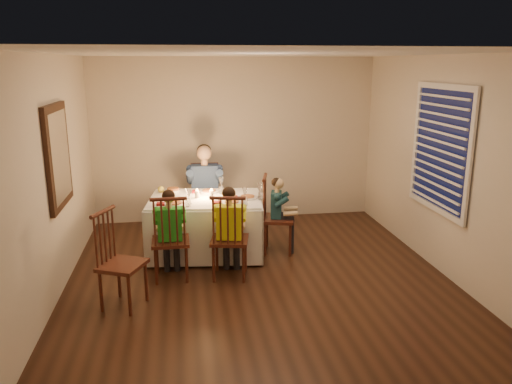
{
  "coord_description": "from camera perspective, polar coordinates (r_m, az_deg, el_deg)",
  "views": [
    {
      "loc": [
        -0.87,
        -5.42,
        2.5
      ],
      "look_at": [
        -0.02,
        0.15,
        1.04
      ],
      "focal_mm": 35.0,
      "sensor_mm": 36.0,
      "label": 1
    }
  ],
  "objects": [
    {
      "name": "ground",
      "position": [
        6.03,
        0.39,
        -9.97
      ],
      "size": [
        5.0,
        5.0,
        0.0
      ],
      "primitive_type": "plane",
      "color": "black",
      "rests_on": "ground"
    },
    {
      "name": "chair_end",
      "position": [
        6.89,
        2.52,
        -6.76
      ],
      "size": [
        0.5,
        0.52,
        1.06
      ],
      "primitive_type": null,
      "rotation": [
        0.0,
        0.0,
        1.34
      ],
      "color": "#3C1D10",
      "rests_on": "ground"
    },
    {
      "name": "chair_extra",
      "position": [
        5.61,
        -14.71,
        -12.46
      ],
      "size": [
        0.55,
        0.56,
        1.05
      ],
      "primitive_type": null,
      "rotation": [
        0.0,
        0.0,
        1.14
      ],
      "color": "#3C1D10",
      "rests_on": "ground"
    },
    {
      "name": "wall_left",
      "position": [
        5.72,
        -22.45,
        1.28
      ],
      "size": [
        0.02,
        5.0,
        2.6
      ],
      "primitive_type": "cube",
      "color": "beige",
      "rests_on": "ground"
    },
    {
      "name": "child_green",
      "position": [
        6.16,
        -9.54,
        -9.65
      ],
      "size": [
        0.37,
        0.34,
        1.1
      ],
      "primitive_type": null,
      "rotation": [
        0.0,
        0.0,
        3.15
      ],
      "color": "green",
      "rests_on": "ground"
    },
    {
      "name": "dining_table",
      "position": [
        6.68,
        -5.79,
        -2.52
      ],
      "size": [
        1.59,
        1.22,
        0.74
      ],
      "rotation": [
        0.0,
        0.0,
        -0.11
      ],
      "color": "silver",
      "rests_on": "ground"
    },
    {
      "name": "candle_right",
      "position": [
        6.6,
        -5.1,
        -0.25
      ],
      "size": [
        0.06,
        0.06,
        0.1
      ],
      "primitive_type": "cylinder",
      "color": "silver",
      "rests_on": "dining_table"
    },
    {
      "name": "window_blinds",
      "position": [
        6.4,
        20.24,
        4.63
      ],
      "size": [
        0.07,
        1.34,
        1.54
      ],
      "color": "#0C1133",
      "rests_on": "wall_right"
    },
    {
      "name": "adult",
      "position": [
        7.6,
        -5.7,
        -4.74
      ],
      "size": [
        0.54,
        0.5,
        1.35
      ],
      "primitive_type": null,
      "rotation": [
        0.0,
        0.0,
        -0.05
      ],
      "color": "navy",
      "rests_on": "ground"
    },
    {
      "name": "orange_fruit",
      "position": [
        6.64,
        -3.58,
        -0.21
      ],
      "size": [
        0.08,
        0.08,
        0.08
      ],
      "primitive_type": "sphere",
      "color": "#FF9C15",
      "rests_on": "dining_table"
    },
    {
      "name": "child_teal",
      "position": [
        6.89,
        2.52,
        -6.76
      ],
      "size": [
        0.37,
        0.39,
        1.03
      ],
      "primitive_type": null,
      "rotation": [
        0.0,
        0.0,
        1.34
      ],
      "color": "#1B3E44",
      "rests_on": "ground"
    },
    {
      "name": "serving_bowl",
      "position": [
        6.93,
        -9.46,
        0.11
      ],
      "size": [
        0.25,
        0.25,
        0.05
      ],
      "primitive_type": "imported",
      "rotation": [
        0.0,
        0.0,
        0.27
      ],
      "color": "white",
      "rests_on": "dining_table"
    },
    {
      "name": "ceiling",
      "position": [
        5.49,
        0.44,
        15.56
      ],
      "size": [
        5.0,
        5.0,
        0.0
      ],
      "primitive_type": "plane",
      "color": "white",
      "rests_on": "wall_back"
    },
    {
      "name": "chair_adult",
      "position": [
        7.6,
        -5.7,
        -4.74
      ],
      "size": [
        0.45,
        0.43,
        1.06
      ],
      "primitive_type": null,
      "rotation": [
        0.0,
        0.0,
        -0.05
      ],
      "color": "#3C1D10",
      "rests_on": "ground"
    },
    {
      "name": "candle_left",
      "position": [
        6.61,
        -6.75,
        -0.27
      ],
      "size": [
        0.06,
        0.06,
        0.1
      ],
      "primitive_type": "cylinder",
      "color": "silver",
      "rests_on": "dining_table"
    },
    {
      "name": "wall_back",
      "position": [
        8.06,
        -2.42,
        5.95
      ],
      "size": [
        4.5,
        0.02,
        2.6
      ],
      "primitive_type": "cube",
      "color": "beige",
      "rests_on": "ground"
    },
    {
      "name": "setting_adult",
      "position": [
        6.89,
        -5.39,
        0.03
      ],
      "size": [
        0.29,
        0.29,
        0.02
      ],
      "primitive_type": "cylinder",
      "rotation": [
        0.0,
        0.0,
        -0.11
      ],
      "color": "white",
      "rests_on": "dining_table"
    },
    {
      "name": "setting_green",
      "position": [
        6.34,
        -9.23,
        -1.38
      ],
      "size": [
        0.29,
        0.29,
        0.02
      ],
      "primitive_type": "cylinder",
      "rotation": [
        0.0,
        0.0,
        -0.11
      ],
      "color": "white",
      "rests_on": "dining_table"
    },
    {
      "name": "squash",
      "position": [
        6.96,
        -10.81,
        0.29
      ],
      "size": [
        0.09,
        0.09,
        0.09
      ],
      "primitive_type": "sphere",
      "color": "yellow",
      "rests_on": "dining_table"
    },
    {
      "name": "wall_right",
      "position": [
        6.37,
        20.86,
        2.7
      ],
      "size": [
        0.02,
        5.0,
        2.6
      ],
      "primitive_type": "cube",
      "color": "beige",
      "rests_on": "ground"
    },
    {
      "name": "wall_mirror",
      "position": [
        5.96,
        -21.68,
        3.82
      ],
      "size": [
        0.06,
        0.95,
        1.15
      ],
      "color": "black",
      "rests_on": "wall_left"
    },
    {
      "name": "chair_near_left",
      "position": [
        6.16,
        -9.54,
        -9.65
      ],
      "size": [
        0.44,
        0.41,
        1.06
      ],
      "primitive_type": null,
      "rotation": [
        0.0,
        0.0,
        3.15
      ],
      "color": "#3C1D10",
      "rests_on": "ground"
    },
    {
      "name": "child_yellow",
      "position": [
        6.12,
        -2.98,
        -9.61
      ],
      "size": [
        0.44,
        0.42,
        1.12
      ],
      "primitive_type": null,
      "rotation": [
        0.0,
        0.0,
        2.95
      ],
      "color": "yellow",
      "rests_on": "ground"
    },
    {
      "name": "setting_teal",
      "position": [
        6.56,
        -0.97,
        -0.63
      ],
      "size": [
        0.29,
        0.29,
        0.02
      ],
      "primitive_type": "cylinder",
      "rotation": [
        0.0,
        0.0,
        -0.11
      ],
      "color": "white",
      "rests_on": "dining_table"
    },
    {
      "name": "chair_near_right",
      "position": [
        6.12,
        -2.98,
        -9.61
      ],
      "size": [
        0.5,
        0.49,
        1.06
      ],
      "primitive_type": null,
      "rotation": [
        0.0,
        0.0,
        2.95
      ],
      "color": "#3C1D10",
      "rests_on": "ground"
    },
    {
      "name": "setting_yellow",
      "position": [
        6.32,
        -2.79,
        -1.24
      ],
      "size": [
        0.29,
        0.29,
        0.02
      ],
      "primitive_type": "cylinder",
      "rotation": [
        0.0,
        0.0,
        -0.11
      ],
      "color": "white",
      "rests_on": "dining_table"
    }
  ]
}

